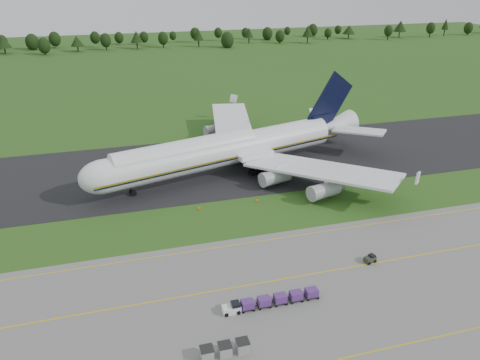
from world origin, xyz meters
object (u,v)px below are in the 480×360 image
object	(u,v)px
baggage_train	(270,301)
uld_row	(225,350)
edge_markers	(229,204)
aircraft	(229,149)
utility_cart	(370,259)

from	to	relation	value
baggage_train	uld_row	world-z (taller)	uld_row
baggage_train	uld_row	size ratio (longest dim) A/B	2.31
edge_markers	uld_row	bearing A→B (deg)	-105.06
uld_row	edge_markers	size ratio (longest dim) A/B	0.49
aircraft	edge_markers	world-z (taller)	aircraft
aircraft	uld_row	size ratio (longest dim) A/B	11.73
utility_cart	edge_markers	xyz separation A→B (m)	(-18.14, 26.82, -0.30)
aircraft	uld_row	bearing A→B (deg)	-105.06
uld_row	baggage_train	bearing A→B (deg)	41.05
baggage_train	edge_markers	size ratio (longest dim) A/B	1.14
uld_row	utility_cart	bearing A→B (deg)	25.32
aircraft	edge_markers	xyz separation A→B (m)	(-4.67, -17.35, -5.86)
aircraft	baggage_train	bearing A→B (deg)	-97.62
baggage_train	utility_cart	bearing A→B (deg)	16.62
aircraft	utility_cart	distance (m)	46.52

